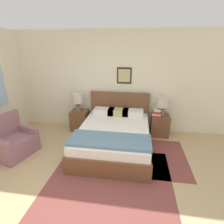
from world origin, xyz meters
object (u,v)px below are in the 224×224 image
(armchair, at_px, (13,142))
(table_lamp_by_door, at_px, (163,103))
(table_lamp_near_window, at_px, (78,100))
(bed, at_px, (114,136))
(nightstand_by_door, at_px, (160,125))
(nightstand_near_window, at_px, (80,120))

(armchair, height_order, table_lamp_by_door, table_lamp_by_door)
(table_lamp_near_window, distance_m, table_lamp_by_door, 2.19)
(bed, bearing_deg, nightstand_by_door, 36.35)
(table_lamp_near_window, xyz_separation_m, table_lamp_by_door, (2.19, 0.00, 0.00))
(bed, relative_size, armchair, 2.21)
(nightstand_by_door, bearing_deg, table_lamp_near_window, -179.62)
(nightstand_by_door, relative_size, table_lamp_near_window, 1.15)
(bed, xyz_separation_m, armchair, (-2.11, -0.57, -0.02))
(table_lamp_near_window, bearing_deg, nightstand_by_door, 0.38)
(bed, relative_size, table_lamp_by_door, 4.29)
(nightstand_near_window, height_order, table_lamp_by_door, table_lamp_by_door)
(nightstand_near_window, distance_m, table_lamp_by_door, 2.25)
(nightstand_near_window, relative_size, table_lamp_by_door, 1.15)
(nightstand_by_door, relative_size, table_lamp_by_door, 1.15)
(table_lamp_near_window, bearing_deg, armchair, -127.02)
(nightstand_by_door, distance_m, table_lamp_near_window, 2.25)
(armchair, xyz_separation_m, nightstand_by_door, (3.19, 1.36, -0.01))
(bed, height_order, table_lamp_by_door, bed)
(nightstand_near_window, height_order, nightstand_by_door, same)
(nightstand_near_window, xyz_separation_m, table_lamp_near_window, (-0.02, -0.01, 0.59))
(armchair, xyz_separation_m, table_lamp_near_window, (1.02, 1.35, 0.59))
(armchair, relative_size, nightstand_by_door, 1.68)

